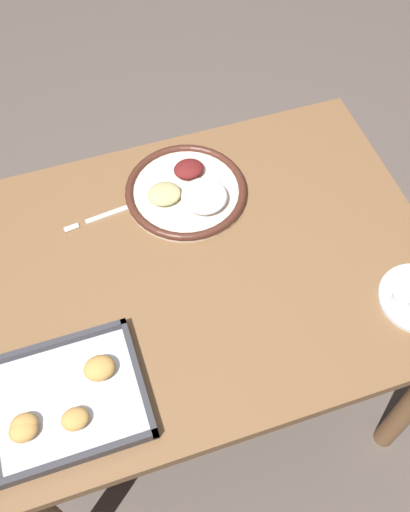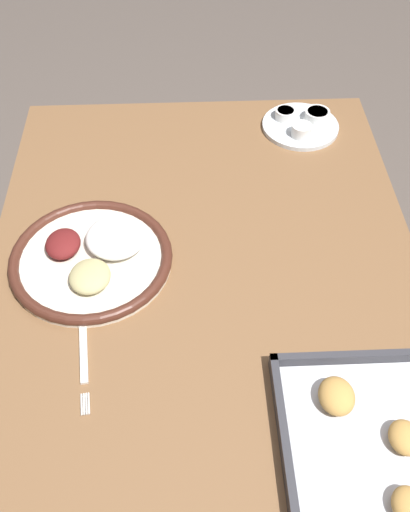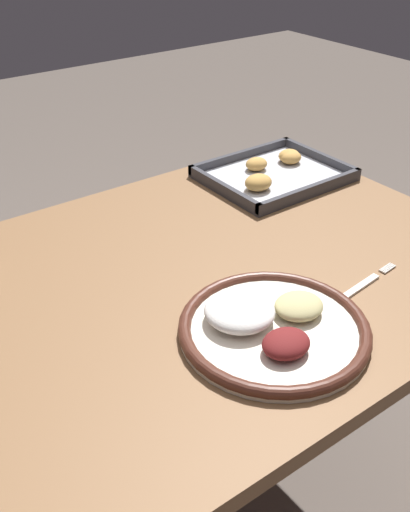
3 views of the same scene
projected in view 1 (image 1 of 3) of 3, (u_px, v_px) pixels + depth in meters
name	position (u px, v px, depth m)	size (l,w,h in m)	color
ground_plane	(203.00, 384.00, 1.95)	(8.00, 8.00, 0.00)	#564C44
dining_table	(202.00, 291.00, 1.44)	(1.05, 0.78, 0.73)	brown
dinner_plate	(188.00, 191.00, 1.43)	(0.29, 0.29, 0.05)	beige
fork	(109.00, 214.00, 1.41)	(0.20, 0.04, 0.00)	silver
baking_tray	(64.00, 401.00, 1.15)	(0.31, 0.25, 0.04)	#333338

